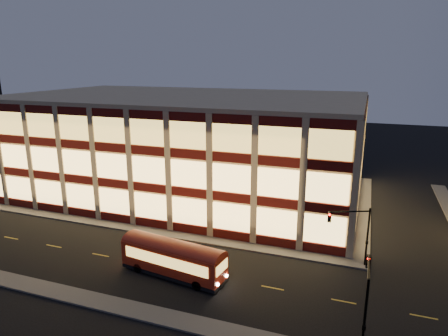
% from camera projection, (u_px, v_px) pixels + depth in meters
% --- Properties ---
extents(ground, '(200.00, 200.00, 0.00)m').
position_uv_depth(ground, '(148.00, 235.00, 45.65)').
color(ground, black).
rests_on(ground, ground).
extents(sidewalk_office_south, '(54.00, 2.00, 0.15)m').
position_uv_depth(sidewalk_office_south, '(130.00, 227.00, 47.53)').
color(sidewalk_office_south, '#514F4C').
rests_on(sidewalk_office_south, ground).
extents(sidewalk_office_east, '(2.00, 30.00, 0.15)m').
position_uv_depth(sidewalk_office_east, '(363.00, 209.00, 53.50)').
color(sidewalk_office_east, '#514F4C').
rests_on(sidewalk_office_east, ground).
extents(sidewalk_near, '(100.00, 2.00, 0.15)m').
position_uv_depth(sidewalk_near, '(69.00, 294.00, 33.82)').
color(sidewalk_near, '#514F4C').
rests_on(sidewalk_near, ground).
extents(office_building, '(50.45, 30.45, 14.50)m').
position_uv_depth(office_building, '(186.00, 143.00, 60.10)').
color(office_building, tan).
rests_on(office_building, ground).
extents(traffic_signal_far, '(3.79, 1.87, 6.00)m').
position_uv_depth(traffic_signal_far, '(354.00, 227.00, 37.49)').
color(traffic_signal_far, black).
rests_on(traffic_signal_far, ground).
extents(traffic_signal_near, '(0.32, 4.45, 6.00)m').
position_uv_depth(traffic_signal_near, '(366.00, 293.00, 26.83)').
color(traffic_signal_near, black).
rests_on(traffic_signal_near, ground).
extents(trolley_bus, '(10.36, 3.90, 3.42)m').
position_uv_depth(trolley_bus, '(173.00, 257.00, 36.54)').
color(trolley_bus, '#A01B08').
rests_on(trolley_bus, ground).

